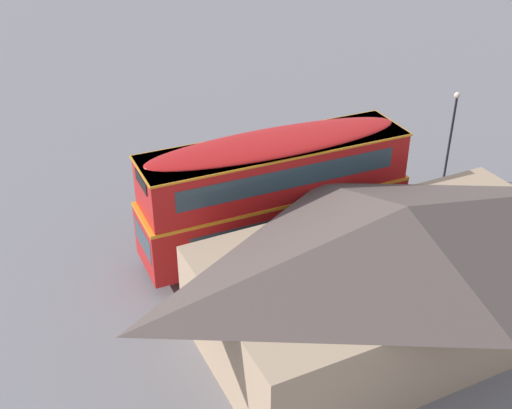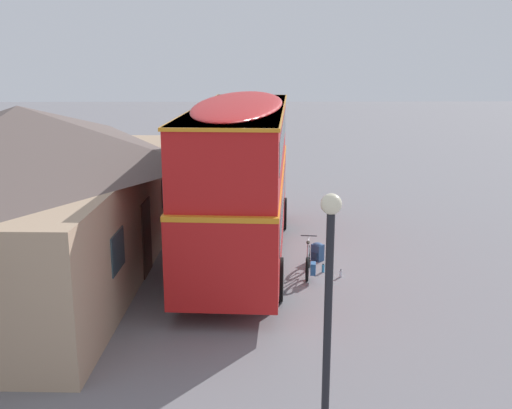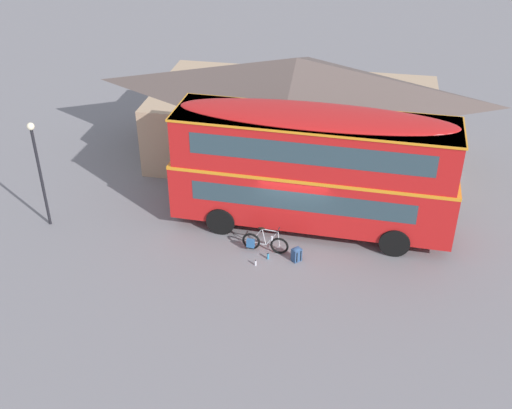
% 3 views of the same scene
% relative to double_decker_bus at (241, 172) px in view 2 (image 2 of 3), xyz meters
% --- Properties ---
extents(ground_plane, '(120.00, 120.00, 0.00)m').
position_rel_double_decker_bus_xyz_m(ground_plane, '(-0.61, -0.73, -2.64)').
color(ground_plane, slate).
extents(double_decker_bus, '(10.56, 3.31, 4.79)m').
position_rel_double_decker_bus_xyz_m(double_decker_bus, '(0.00, 0.00, 0.00)').
color(double_decker_bus, black).
rests_on(double_decker_bus, ground).
extents(touring_bicycle, '(1.73, 0.46, 1.01)m').
position_rel_double_decker_bus_xyz_m(touring_bicycle, '(-1.56, -1.89, -2.27)').
color(touring_bicycle, black).
rests_on(touring_bicycle, ground).
extents(backpack_on_ground, '(0.41, 0.40, 0.55)m').
position_rel_double_decker_bus_xyz_m(backpack_on_ground, '(-0.32, -2.28, -2.36)').
color(backpack_on_ground, '#2D4C7A').
rests_on(backpack_on_ground, ground).
extents(water_bottle_blue_sports, '(0.08, 0.08, 0.25)m').
position_rel_double_decker_bus_xyz_m(water_bottle_blue_sports, '(-1.33, -2.33, -2.53)').
color(water_bottle_blue_sports, '#338CBF').
rests_on(water_bottle_blue_sports, ground).
extents(water_bottle_clear_plastic, '(0.07, 0.07, 0.22)m').
position_rel_double_decker_bus_xyz_m(water_bottle_clear_plastic, '(-1.72, -2.77, -2.54)').
color(water_bottle_clear_plastic, silver).
rests_on(water_bottle_clear_plastic, ground).
extents(pub_building, '(13.20, 7.51, 4.67)m').
position_rel_double_decker_bus_xyz_m(pub_building, '(-1.19, 5.90, -0.26)').
color(pub_building, tan).
rests_on(pub_building, ground).
extents(street_lamp, '(0.28, 0.28, 4.28)m').
position_rel_double_decker_bus_xyz_m(street_lamp, '(-10.00, -1.27, 0.03)').
color(street_lamp, black).
rests_on(street_lamp, ground).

